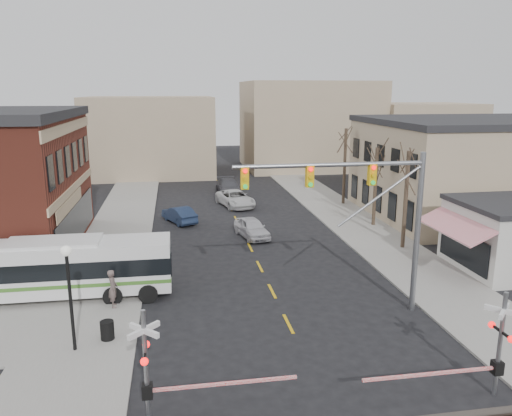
{
  "coord_description": "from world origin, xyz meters",
  "views": [
    {
      "loc": [
        -5.07,
        -19.24,
        10.84
      ],
      "look_at": [
        -0.02,
        11.29,
        3.5
      ],
      "focal_mm": 35.0,
      "sensor_mm": 36.0,
      "label": 1
    }
  ],
  "objects_px": {
    "car_c": "(235,199)",
    "pedestrian_far": "(58,279)",
    "street_lamp": "(68,277)",
    "trash_bin": "(107,330)",
    "rr_crossing_west": "(159,366)",
    "car_b": "(179,214)",
    "car_a": "(252,228)",
    "car_d": "(229,188)",
    "transit_bus": "(56,268)",
    "rr_crossing_east": "(489,346)",
    "traffic_signal_mast": "(369,202)",
    "pedestrian_near": "(113,288)"
  },
  "relations": [
    {
      "from": "street_lamp",
      "to": "trash_bin",
      "type": "height_order",
      "value": "street_lamp"
    },
    {
      "from": "car_d",
      "to": "pedestrian_far",
      "type": "distance_m",
      "value": 27.42
    },
    {
      "from": "transit_bus",
      "to": "car_b",
      "type": "xyz_separation_m",
      "value": [
        6.61,
        14.83,
        -1.06
      ]
    },
    {
      "from": "street_lamp",
      "to": "car_d",
      "type": "xyz_separation_m",
      "value": [
        10.03,
        31.18,
        -2.56
      ]
    },
    {
      "from": "rr_crossing_west",
      "to": "car_a",
      "type": "bearing_deg",
      "value": 72.96
    },
    {
      "from": "transit_bus",
      "to": "rr_crossing_west",
      "type": "distance_m",
      "value": 12.37
    },
    {
      "from": "rr_crossing_west",
      "to": "trash_bin",
      "type": "distance_m",
      "value": 6.47
    },
    {
      "from": "car_c",
      "to": "pedestrian_near",
      "type": "distance_m",
      "value": 23.54
    },
    {
      "from": "car_c",
      "to": "pedestrian_far",
      "type": "xyz_separation_m",
      "value": [
        -12.06,
        -19.46,
        0.17
      ]
    },
    {
      "from": "pedestrian_far",
      "to": "trash_bin",
      "type": "bearing_deg",
      "value": -127.53
    },
    {
      "from": "traffic_signal_mast",
      "to": "rr_crossing_east",
      "type": "distance_m",
      "value": 8.36
    },
    {
      "from": "car_a",
      "to": "car_c",
      "type": "relative_size",
      "value": 0.79
    },
    {
      "from": "pedestrian_far",
      "to": "rr_crossing_west",
      "type": "bearing_deg",
      "value": -130.64
    },
    {
      "from": "trash_bin",
      "to": "car_b",
      "type": "xyz_separation_m",
      "value": [
        3.44,
        20.03,
        0.15
      ]
    },
    {
      "from": "traffic_signal_mast",
      "to": "rr_crossing_west",
      "type": "relative_size",
      "value": 1.64
    },
    {
      "from": "car_c",
      "to": "car_d",
      "type": "relative_size",
      "value": 0.95
    },
    {
      "from": "rr_crossing_west",
      "to": "trash_bin",
      "type": "xyz_separation_m",
      "value": [
        -2.45,
        5.81,
        -1.43
      ]
    },
    {
      "from": "rr_crossing_west",
      "to": "car_d",
      "type": "relative_size",
      "value": 0.98
    },
    {
      "from": "trash_bin",
      "to": "car_c",
      "type": "bearing_deg",
      "value": 70.72
    },
    {
      "from": "traffic_signal_mast",
      "to": "street_lamp",
      "type": "xyz_separation_m",
      "value": [
        -13.45,
        -1.61,
        -2.31
      ]
    },
    {
      "from": "car_d",
      "to": "pedestrian_near",
      "type": "bearing_deg",
      "value": -109.38
    },
    {
      "from": "car_a",
      "to": "car_d",
      "type": "relative_size",
      "value": 0.75
    },
    {
      "from": "rr_crossing_east",
      "to": "street_lamp",
      "type": "bearing_deg",
      "value": 159.63
    },
    {
      "from": "rr_crossing_west",
      "to": "rr_crossing_east",
      "type": "distance_m",
      "value": 11.54
    },
    {
      "from": "rr_crossing_east",
      "to": "pedestrian_far",
      "type": "height_order",
      "value": "rr_crossing_east"
    },
    {
      "from": "transit_bus",
      "to": "trash_bin",
      "type": "relative_size",
      "value": 14.32
    },
    {
      "from": "pedestrian_near",
      "to": "street_lamp",
      "type": "bearing_deg",
      "value": 156.4
    },
    {
      "from": "car_b",
      "to": "pedestrian_near",
      "type": "bearing_deg",
      "value": 53.73
    },
    {
      "from": "rr_crossing_west",
      "to": "car_d",
      "type": "bearing_deg",
      "value": 80.11
    },
    {
      "from": "trash_bin",
      "to": "car_d",
      "type": "height_order",
      "value": "car_d"
    },
    {
      "from": "pedestrian_near",
      "to": "trash_bin",
      "type": "bearing_deg",
      "value": 173.48
    },
    {
      "from": "car_c",
      "to": "car_d",
      "type": "height_order",
      "value": "car_d"
    },
    {
      "from": "car_a",
      "to": "car_d",
      "type": "distance_m",
      "value": 15.6
    },
    {
      "from": "rr_crossing_east",
      "to": "trash_bin",
      "type": "height_order",
      "value": "rr_crossing_east"
    },
    {
      "from": "rr_crossing_west",
      "to": "street_lamp",
      "type": "xyz_separation_m",
      "value": [
        -3.71,
        5.07,
        1.42
      ]
    },
    {
      "from": "rr_crossing_east",
      "to": "street_lamp",
      "type": "relative_size",
      "value": 1.21
    },
    {
      "from": "trash_bin",
      "to": "car_a",
      "type": "distance_m",
      "value": 17.24
    },
    {
      "from": "rr_crossing_west",
      "to": "transit_bus",
      "type": "bearing_deg",
      "value": 117.04
    },
    {
      "from": "pedestrian_far",
      "to": "rr_crossing_east",
      "type": "bearing_deg",
      "value": -102.06
    },
    {
      "from": "car_b",
      "to": "trash_bin",
      "type": "bearing_deg",
      "value": 56.04
    },
    {
      "from": "transit_bus",
      "to": "pedestrian_far",
      "type": "bearing_deg",
      "value": 96.62
    },
    {
      "from": "car_d",
      "to": "trash_bin",
      "type": "bearing_deg",
      "value": -107.26
    },
    {
      "from": "rr_crossing_east",
      "to": "trash_bin",
      "type": "relative_size",
      "value": 6.69
    },
    {
      "from": "pedestrian_far",
      "to": "car_a",
      "type": "bearing_deg",
      "value": -29.79
    },
    {
      "from": "rr_crossing_west",
      "to": "car_c",
      "type": "bearing_deg",
      "value": 78.4
    },
    {
      "from": "car_b",
      "to": "car_c",
      "type": "xyz_separation_m",
      "value": [
        5.38,
        5.2,
        0.06
      ]
    },
    {
      "from": "traffic_signal_mast",
      "to": "car_a",
      "type": "bearing_deg",
      "value": 103.74
    },
    {
      "from": "rr_crossing_west",
      "to": "car_b",
      "type": "relative_size",
      "value": 1.34
    },
    {
      "from": "car_b",
      "to": "car_d",
      "type": "height_order",
      "value": "car_d"
    },
    {
      "from": "transit_bus",
      "to": "pedestrian_far",
      "type": "xyz_separation_m",
      "value": [
        -0.07,
        0.57,
        -0.82
      ]
    }
  ]
}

